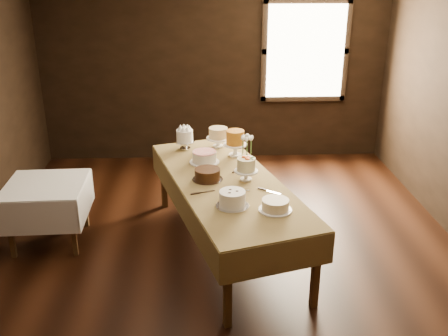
% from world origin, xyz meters
% --- Properties ---
extents(floor, '(5.00, 6.00, 0.01)m').
position_xyz_m(floor, '(0.00, 0.00, 0.00)').
color(floor, black).
rests_on(floor, ground).
extents(wall_back, '(5.00, 0.02, 2.80)m').
position_xyz_m(wall_back, '(0.00, 3.00, 1.40)').
color(wall_back, black).
rests_on(wall_back, ground).
extents(window, '(1.10, 0.05, 1.30)m').
position_xyz_m(window, '(1.30, 2.94, 1.60)').
color(window, '#FFEABF').
rests_on(window, wall_back).
extents(display_table, '(1.63, 2.67, 0.78)m').
position_xyz_m(display_table, '(0.03, 0.31, 0.72)').
color(display_table, '#412B15').
rests_on(display_table, ground).
extents(side_table, '(0.82, 0.82, 0.67)m').
position_xyz_m(side_table, '(-1.83, 0.55, 0.59)').
color(side_table, '#412B15').
rests_on(side_table, ground).
extents(cake_meringue, '(0.24, 0.24, 0.24)m').
position_xyz_m(cake_meringue, '(-0.40, 1.23, 0.88)').
color(cake_meringue, silver).
rests_on(cake_meringue, display_table).
extents(cake_speckled, '(0.31, 0.31, 0.24)m').
position_xyz_m(cake_speckled, '(-0.01, 1.29, 0.88)').
color(cake_speckled, white).
rests_on(cake_speckled, display_table).
extents(cake_lattice, '(0.32, 0.32, 0.12)m').
position_xyz_m(cake_lattice, '(-0.18, 0.79, 0.83)').
color(cake_lattice, white).
rests_on(cake_lattice, display_table).
extents(cake_caramel, '(0.27, 0.27, 0.30)m').
position_xyz_m(cake_caramel, '(0.16, 0.99, 0.90)').
color(cake_caramel, white).
rests_on(cake_caramel, display_table).
extents(cake_chocolate, '(0.31, 0.31, 0.12)m').
position_xyz_m(cake_chocolate, '(-0.16, 0.32, 0.83)').
color(cake_chocolate, silver).
rests_on(cake_chocolate, display_table).
extents(cake_flowers, '(0.24, 0.24, 0.24)m').
position_xyz_m(cake_flowers, '(0.22, 0.30, 0.88)').
color(cake_flowers, white).
rests_on(cake_flowers, display_table).
extents(cake_swirl, '(0.32, 0.32, 0.15)m').
position_xyz_m(cake_swirl, '(0.05, -0.28, 0.85)').
color(cake_swirl, silver).
rests_on(cake_swirl, display_table).
extents(cake_cream, '(0.29, 0.29, 0.10)m').
position_xyz_m(cake_cream, '(0.42, -0.37, 0.82)').
color(cake_cream, white).
rests_on(cake_cream, display_table).
extents(cake_server_a, '(0.24, 0.10, 0.01)m').
position_xyz_m(cake_server_a, '(0.16, 0.03, 0.78)').
color(cake_server_a, silver).
rests_on(cake_server_a, display_table).
extents(cake_server_b, '(0.21, 0.17, 0.01)m').
position_xyz_m(cake_server_b, '(0.45, -0.00, 0.78)').
color(cake_server_b, silver).
rests_on(cake_server_b, display_table).
extents(cake_server_c, '(0.17, 0.20, 0.01)m').
position_xyz_m(cake_server_c, '(-0.15, 0.57, 0.78)').
color(cake_server_c, silver).
rests_on(cake_server_c, display_table).
extents(cake_server_d, '(0.17, 0.20, 0.01)m').
position_xyz_m(cake_server_d, '(0.21, 0.61, 0.78)').
color(cake_server_d, silver).
rests_on(cake_server_d, display_table).
extents(cake_server_e, '(0.24, 0.10, 0.01)m').
position_xyz_m(cake_server_e, '(-0.16, 0.04, 0.78)').
color(cake_server_e, silver).
rests_on(cake_server_e, display_table).
extents(flower_vase, '(0.13, 0.13, 0.12)m').
position_xyz_m(flower_vase, '(0.27, 0.72, 0.83)').
color(flower_vase, '#2D2823').
rests_on(flower_vase, display_table).
extents(flower_bouquet, '(0.14, 0.14, 0.20)m').
position_xyz_m(flower_bouquet, '(0.27, 0.72, 1.01)').
color(flower_bouquet, white).
rests_on(flower_bouquet, flower_vase).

